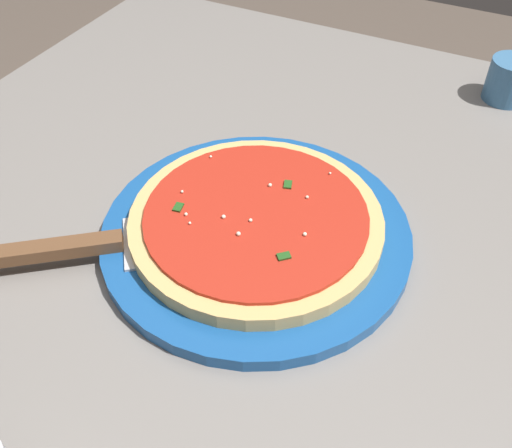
{
  "coord_description": "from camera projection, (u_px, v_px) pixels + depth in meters",
  "views": [
    {
      "loc": [
        -0.35,
        -0.2,
        1.18
      ],
      "look_at": [
        0.01,
        -0.02,
        0.78
      ],
      "focal_mm": 40.42,
      "sensor_mm": 36.0,
      "label": 1
    }
  ],
  "objects": [
    {
      "name": "cup_small_sauce",
      "position": [
        509.0,
        80.0,
        0.75
      ],
      "size": [
        0.06,
        0.06,
        0.06
      ],
      "primitive_type": "cylinder",
      "color": "teal",
      "rests_on": "restaurant_table"
    },
    {
      "name": "serving_plate",
      "position": [
        256.0,
        233.0,
        0.58
      ],
      "size": [
        0.31,
        0.31,
        0.01
      ],
      "primitive_type": "cylinder",
      "color": "#195199",
      "rests_on": "restaurant_table"
    },
    {
      "name": "restaurant_table",
      "position": [
        238.0,
        323.0,
        0.68
      ],
      "size": [
        0.98,
        0.88,
        0.76
      ],
      "color": "black",
      "rests_on": "ground_plane"
    },
    {
      "name": "pizza_server",
      "position": [
        97.0,
        245.0,
        0.55
      ],
      "size": [
        0.17,
        0.2,
        0.01
      ],
      "color": "silver",
      "rests_on": "serving_plate"
    },
    {
      "name": "pizza",
      "position": [
        256.0,
        221.0,
        0.57
      ],
      "size": [
        0.25,
        0.25,
        0.02
      ],
      "color": "#DBB26B",
      "rests_on": "serving_plate"
    }
  ]
}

